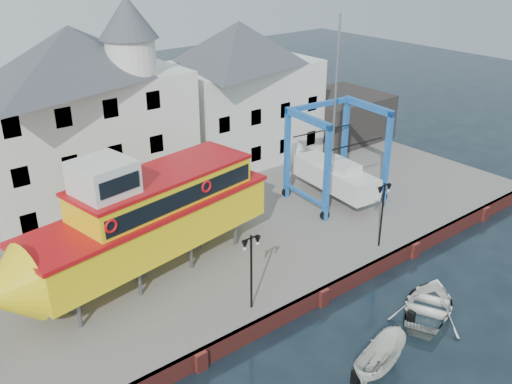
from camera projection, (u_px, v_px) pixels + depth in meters
ground at (322, 305)px, 31.10m from camera, size 140.00×140.00×0.00m
hardstanding at (208, 224)px, 38.66m from camera, size 44.00×22.00×1.00m
quay_wall at (321, 296)px, 30.96m from camera, size 44.00×0.47×1.00m
building_white_main at (82, 115)px, 38.26m from camera, size 14.00×8.30×14.00m
building_white_right at (240, 91)px, 46.94m from camera, size 12.00×8.00×11.20m
shed_dark at (339, 116)px, 52.74m from camera, size 8.00×7.00×4.00m
lamp_post_left at (251, 254)px, 27.92m from camera, size 1.12×0.32×4.20m
lamp_post_right at (383, 199)px, 33.65m from camera, size 1.12×0.32×4.20m
tour_boat at (135, 221)px, 30.40m from camera, size 17.35×6.64×7.37m
travel_lift at (329, 168)px, 40.84m from camera, size 6.46×8.69×12.85m
motorboat_a at (378, 369)px, 26.51m from camera, size 4.06×2.19×1.49m
motorboat_b at (429, 312)px, 30.50m from camera, size 6.26×5.55×1.07m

